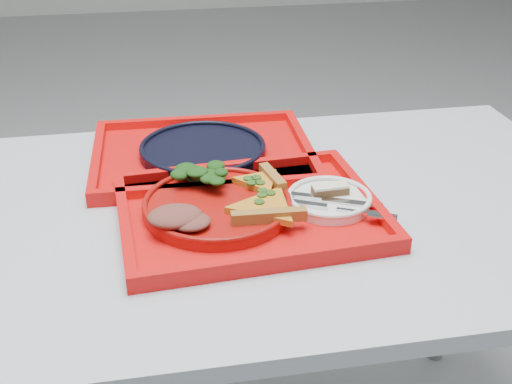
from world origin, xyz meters
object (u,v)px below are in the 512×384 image
(tray_main, at_px, (249,215))
(tray_far, at_px, (203,157))
(navy_plate, at_px, (203,151))
(dessert_bar, at_px, (330,189))
(dinner_plate, at_px, (217,207))

(tray_main, relative_size, tray_far, 1.00)
(navy_plate, distance_m, dessert_bar, 0.32)
(dessert_bar, bearing_deg, navy_plate, 127.75)
(tray_main, distance_m, dessert_bar, 0.15)
(navy_plate, bearing_deg, dessert_bar, -49.34)
(tray_main, distance_m, tray_far, 0.26)
(tray_main, xyz_separation_m, tray_far, (-0.06, 0.25, 0.00))
(navy_plate, bearing_deg, dinner_plate, -89.98)
(tray_far, bearing_deg, dinner_plate, -88.54)
(tray_far, xyz_separation_m, dessert_bar, (0.21, -0.24, 0.03))
(tray_far, bearing_deg, tray_main, -76.27)
(dinner_plate, xyz_separation_m, dessert_bar, (0.21, 0.00, 0.01))
(dinner_plate, bearing_deg, navy_plate, 90.02)
(dessert_bar, bearing_deg, dinner_plate, 178.23)
(dinner_plate, xyz_separation_m, navy_plate, (-0.00, 0.24, -0.00))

